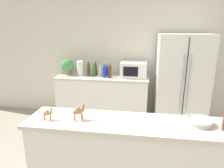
{
  "coord_description": "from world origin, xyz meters",
  "views": [
    {
      "loc": [
        0.27,
        -1.25,
        1.82
      ],
      "look_at": [
        -0.12,
        1.38,
        1.05
      ],
      "focal_mm": 32.0,
      "sensor_mm": 36.0,
      "label": 1
    }
  ],
  "objects": [
    {
      "name": "back_bottle_0",
      "position": [
        -0.38,
        2.44,
        1.03
      ],
      "size": [
        0.08,
        0.08,
        0.25
      ],
      "color": "navy",
      "rests_on": "back_counter"
    },
    {
      "name": "back_bottle_1",
      "position": [
        -0.49,
        2.37,
        1.02
      ],
      "size": [
        0.07,
        0.07,
        0.24
      ],
      "color": "#B2B7BC",
      "rests_on": "back_counter"
    },
    {
      "name": "back_bottle_5",
      "position": [
        -0.4,
        2.3,
        1.04
      ],
      "size": [
        0.06,
        0.06,
        0.28
      ],
      "color": "navy",
      "rests_on": "back_counter"
    },
    {
      "name": "microwave",
      "position": [
        0.13,
        2.42,
        1.05
      ],
      "size": [
        0.48,
        0.37,
        0.28
      ],
      "color": "white",
      "rests_on": "back_counter"
    },
    {
      "name": "refrigerator",
      "position": [
        0.99,
        2.34,
        0.85
      ],
      "size": [
        0.87,
        0.71,
        1.71
      ],
      "color": "silver",
      "rests_on": "ground_plane"
    },
    {
      "name": "back_bottle_4",
      "position": [
        -0.3,
        2.31,
        1.05
      ],
      "size": [
        0.06,
        0.06,
        0.3
      ],
      "color": "brown",
      "rests_on": "back_counter"
    },
    {
      "name": "wall_back",
      "position": [
        0.0,
        2.73,
        1.27
      ],
      "size": [
        8.0,
        0.06,
        2.55
      ],
      "color": "silver",
      "rests_on": "ground_plane"
    },
    {
      "name": "fruit_bowl",
      "position": [
        0.8,
        0.42,
        1.03
      ],
      "size": [
        0.23,
        0.23,
        0.05
      ],
      "color": "#B7BABF",
      "rests_on": "bar_counter"
    },
    {
      "name": "paper_towel_roll",
      "position": [
        -0.89,
        2.4,
        1.05
      ],
      "size": [
        0.12,
        0.12,
        0.28
      ],
      "color": "white",
      "rests_on": "back_counter"
    },
    {
      "name": "back_bottle_3",
      "position": [
        -0.61,
        2.49,
        1.05
      ],
      "size": [
        0.06,
        0.06,
        0.28
      ],
      "color": "brown",
      "rests_on": "back_counter"
    },
    {
      "name": "back_bottle_2",
      "position": [
        -0.73,
        2.41,
        1.06
      ],
      "size": [
        0.06,
        0.06,
        0.31
      ],
      "color": "brown",
      "rests_on": "back_counter"
    },
    {
      "name": "back_bottle_6",
      "position": [
        -0.61,
        2.38,
        1.04
      ],
      "size": [
        0.08,
        0.08,
        0.28
      ],
      "color": "#2D6033",
      "rests_on": "back_counter"
    },
    {
      "name": "camel_figurine_second",
      "position": [
        -0.55,
        0.31,
        1.07
      ],
      "size": [
        0.1,
        0.06,
        0.12
      ],
      "color": "#A87F4C",
      "rests_on": "bar_counter"
    },
    {
      "name": "potted_plant",
      "position": [
        -1.16,
        2.43,
        1.08
      ],
      "size": [
        0.26,
        0.26,
        0.31
      ],
      "color": "#9E6B47",
      "rests_on": "back_counter"
    },
    {
      "name": "camel_figurine",
      "position": [
        -0.27,
        0.35,
        1.09
      ],
      "size": [
        0.12,
        0.1,
        0.15
      ],
      "color": "olive",
      "rests_on": "bar_counter"
    },
    {
      "name": "back_counter",
      "position": [
        -0.46,
        2.4,
        0.46
      ],
      "size": [
        1.75,
        0.63,
        0.91
      ],
      "color": "white",
      "rests_on": "ground_plane"
    }
  ]
}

